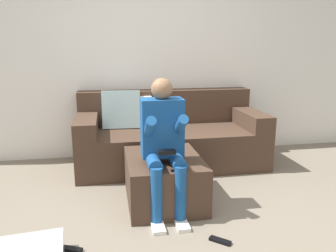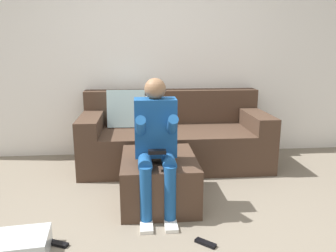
% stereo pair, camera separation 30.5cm
% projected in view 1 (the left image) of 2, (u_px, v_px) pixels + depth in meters
% --- Properties ---
extents(ground_plane, '(7.70, 7.70, 0.00)m').
position_uv_depth(ground_plane, '(178.00, 237.00, 2.47)').
color(ground_plane, slate).
extents(wall_back, '(5.92, 0.10, 2.52)m').
position_uv_depth(wall_back, '(144.00, 57.00, 4.18)').
color(wall_back, white).
rests_on(wall_back, ground_plane).
extents(couch_sectional, '(2.16, 0.97, 0.89)m').
position_uv_depth(couch_sectional, '(168.00, 136.00, 3.99)').
color(couch_sectional, '#473326').
rests_on(couch_sectional, ground_plane).
extents(ottoman, '(0.66, 0.82, 0.42)m').
position_uv_depth(ottoman, '(164.00, 179.00, 3.00)').
color(ottoman, '#473326').
rests_on(ottoman, ground_plane).
extents(person_seated, '(0.35, 0.57, 1.13)m').
position_uv_depth(person_seated, '(163.00, 138.00, 2.72)').
color(person_seated, '#194C8C').
rests_on(person_seated, ground_plane).
extents(remote_near_ottoman, '(0.15, 0.14, 0.02)m').
position_uv_depth(remote_near_ottoman, '(220.00, 241.00, 2.40)').
color(remote_near_ottoman, black).
rests_on(remote_near_ottoman, ground_plane).
extents(remote_by_storage_bin, '(0.17, 0.11, 0.02)m').
position_uv_depth(remote_by_storage_bin, '(71.00, 249.00, 2.30)').
color(remote_by_storage_bin, black).
rests_on(remote_by_storage_bin, ground_plane).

